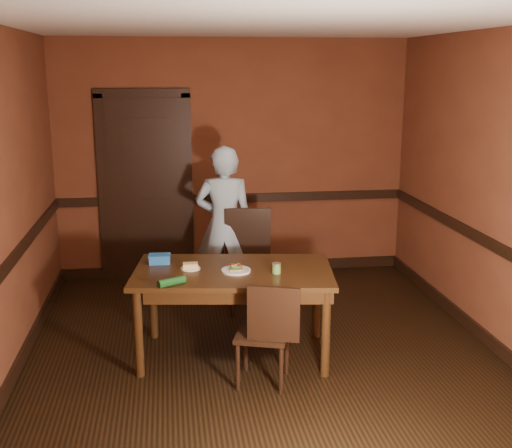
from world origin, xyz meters
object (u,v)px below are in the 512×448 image
object	(u,v)px
chair_near	(263,332)
cheese_saucer	(190,267)
chair_far	(252,262)
food_tub	(160,259)
sauce_jar	(276,268)
person	(224,225)
sandwich_plate	(236,269)
dining_table	(234,313)

from	to	relation	value
chair_near	cheese_saucer	xyz separation A→B (m)	(-0.52, 0.57, 0.36)
chair_far	food_tub	world-z (taller)	chair_far
sauce_jar	food_tub	xyz separation A→B (m)	(-0.93, 0.40, -0.00)
person	sandwich_plate	bearing A→B (deg)	98.02
sauce_jar	cheese_saucer	xyz separation A→B (m)	(-0.68, 0.21, -0.02)
food_tub	sauce_jar	bearing A→B (deg)	-20.82
sandwich_plate	cheese_saucer	size ratio (longest dim) A/B	1.48
sauce_jar	cheese_saucer	world-z (taller)	sauce_jar
dining_table	cheese_saucer	world-z (taller)	cheese_saucer
chair_far	food_tub	size ratio (longest dim) A/B	5.28
sandwich_plate	sauce_jar	bearing A→B (deg)	-16.47
person	cheese_saucer	distance (m)	1.35
dining_table	cheese_saucer	distance (m)	0.53
person	food_tub	world-z (taller)	person
sandwich_plate	cheese_saucer	distance (m)	0.38
food_tub	sandwich_plate	bearing A→B (deg)	-24.11
sandwich_plate	cheese_saucer	xyz separation A→B (m)	(-0.37, 0.12, 0.00)
person	sandwich_plate	world-z (taller)	person
dining_table	chair_near	world-z (taller)	chair_near
sandwich_plate	sauce_jar	distance (m)	0.33
dining_table	chair_near	bearing A→B (deg)	-63.50
chair_far	sandwich_plate	xyz separation A→B (m)	(-0.28, -1.07, 0.28)
sandwich_plate	person	bearing A→B (deg)	88.66
dining_table	food_tub	bearing A→B (deg)	164.19
cheese_saucer	sauce_jar	bearing A→B (deg)	-17.02
dining_table	chair_far	size ratio (longest dim) A/B	1.62
sauce_jar	chair_near	bearing A→B (deg)	-114.33
chair_near	person	world-z (taller)	person
dining_table	cheese_saucer	bearing A→B (deg)	176.96
chair_far	sandwich_plate	distance (m)	1.14
chair_near	food_tub	bearing A→B (deg)	-27.01
chair_far	food_tub	distance (m)	1.21
chair_far	person	distance (m)	0.51
dining_table	sandwich_plate	size ratio (longest dim) A/B	6.76
cheese_saucer	food_tub	size ratio (longest dim) A/B	0.86
sauce_jar	chair_far	bearing A→B (deg)	91.96
sandwich_plate	chair_near	bearing A→B (deg)	-71.39
dining_table	sauce_jar	world-z (taller)	sauce_jar
dining_table	chair_far	world-z (taller)	chair_far
cheese_saucer	food_tub	bearing A→B (deg)	142.29
food_tub	cheese_saucer	bearing A→B (deg)	-35.17
chair_near	sandwich_plate	size ratio (longest dim) A/B	3.47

